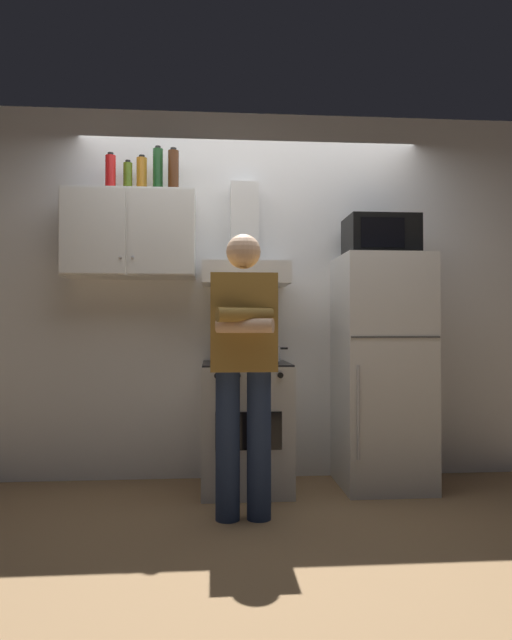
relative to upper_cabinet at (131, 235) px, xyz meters
name	(u,v)px	position (x,y,z in m)	size (l,w,h in m)	color
ground_plane	(256,500)	(0.85, -0.37, -1.75)	(7.00, 7.00, 0.00)	olive
back_wall_tiled	(250,295)	(0.85, 0.23, -0.40)	(4.80, 0.10, 2.70)	white
upper_cabinet	(131,235)	(0.00, 0.00, 0.00)	(0.90, 0.37, 0.60)	white
stove_oven	(246,425)	(0.80, -0.13, -1.32)	(0.60, 0.62, 0.87)	silver
range_hood	(245,258)	(0.80, 0.00, -0.15)	(0.60, 0.44, 0.75)	white
refrigerator	(382,371)	(1.75, -0.12, -0.95)	(0.60, 0.62, 1.60)	silver
microwave	(380,237)	(1.75, -0.11, -0.01)	(0.48, 0.37, 0.28)	black
person_standing	(243,362)	(0.75, -0.73, -0.85)	(0.38, 0.33, 1.64)	navy
cooking_pot	(266,354)	(0.93, -0.24, -0.82)	(0.28, 0.18, 0.11)	#B7BABF
bottle_olive_oil	(128,178)	(-0.03, 0.03, 0.41)	(0.06, 0.06, 0.23)	#4C6B19
bottle_soda_red	(111,173)	(-0.14, -0.02, 0.43)	(0.07, 0.07, 0.27)	red
bottle_rum_dark	(173,171)	(0.30, -0.02, 0.45)	(0.08, 0.08, 0.31)	#47230F
bottle_liquor_amber	(142,176)	(0.07, 0.04, 0.43)	(0.07, 0.07, 0.27)	#B7721E
bottle_wine_green	(158,171)	(0.19, 0.01, 0.46)	(0.07, 0.07, 0.33)	#19471E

